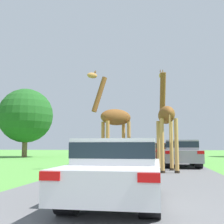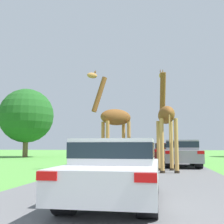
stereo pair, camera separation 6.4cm
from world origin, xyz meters
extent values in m
cube|color=#5B5B5E|center=(0.00, 30.00, 0.00)|extent=(6.75, 120.00, 0.00)
cylinder|color=#B77F3D|center=(-1.80, 12.73, 1.25)|extent=(0.19, 0.19, 2.49)
cylinder|color=#2D2319|center=(-1.80, 12.73, 0.06)|extent=(0.24, 0.24, 0.11)
cylinder|color=#B77F3D|center=(-2.15, 13.24, 1.25)|extent=(0.19, 0.19, 2.49)
cylinder|color=#2D2319|center=(-2.15, 13.24, 0.06)|extent=(0.24, 0.24, 0.11)
cylinder|color=#B77F3D|center=(-0.79, 13.42, 1.25)|extent=(0.19, 0.19, 2.49)
cylinder|color=#2D2319|center=(-0.79, 13.42, 0.06)|extent=(0.24, 0.24, 0.11)
cylinder|color=#B77F3D|center=(-1.13, 13.93, 1.25)|extent=(0.19, 0.19, 2.49)
cylinder|color=#2D2319|center=(-1.13, 13.93, 0.06)|extent=(0.24, 0.24, 0.11)
ellipsoid|color=brown|center=(-1.47, 13.33, 2.73)|extent=(1.86, 1.59, 0.87)
cylinder|color=brown|center=(-2.26, 12.79, 3.90)|extent=(0.85, 0.69, 1.94)
ellipsoid|color=#B77F3D|center=(-2.60, 12.56, 4.87)|extent=(0.60, 0.51, 0.30)
cylinder|color=#B77F3D|center=(-0.78, 13.80, 2.05)|extent=(0.06, 0.06, 1.37)
cone|color=brown|center=(-2.43, 12.60, 5.10)|extent=(0.07, 0.07, 0.16)
cone|color=brown|center=(-2.50, 12.71, 5.10)|extent=(0.07, 0.07, 0.16)
cylinder|color=tan|center=(0.76, 12.89, 1.22)|extent=(0.18, 0.18, 2.45)
cylinder|color=#2D2319|center=(0.76, 12.89, 0.05)|extent=(0.24, 0.24, 0.11)
cylinder|color=tan|center=(1.39, 12.96, 1.22)|extent=(0.18, 0.18, 2.45)
cylinder|color=#2D2319|center=(1.39, 12.96, 0.05)|extent=(0.24, 0.24, 0.11)
cylinder|color=tan|center=(0.92, 11.49, 1.22)|extent=(0.18, 0.18, 2.45)
cylinder|color=#2D2319|center=(0.92, 11.49, 0.05)|extent=(0.24, 0.24, 0.11)
cylinder|color=tan|center=(1.55, 11.56, 1.22)|extent=(0.18, 0.18, 2.45)
cylinder|color=#2D2319|center=(1.55, 11.56, 0.05)|extent=(0.24, 0.24, 0.11)
ellipsoid|color=brown|center=(1.16, 12.23, 2.68)|extent=(0.98, 2.08, 0.84)
cylinder|color=brown|center=(1.03, 13.31, 3.95)|extent=(0.40, 0.98, 2.17)
ellipsoid|color=tan|center=(0.98, 13.76, 5.04)|extent=(0.30, 0.58, 0.30)
cylinder|color=tan|center=(1.26, 11.28, 2.01)|extent=(0.06, 0.06, 1.35)
cone|color=brown|center=(0.93, 13.58, 5.27)|extent=(0.07, 0.07, 0.16)
cone|color=brown|center=(1.06, 13.60, 5.27)|extent=(0.07, 0.07, 0.16)
cube|color=silver|center=(-0.15, 4.74, 0.56)|extent=(1.81, 4.16, 0.56)
cube|color=silver|center=(-0.15, 4.74, 1.10)|extent=(1.63, 1.87, 0.51)
cube|color=#19232D|center=(-0.15, 4.74, 1.12)|extent=(1.64, 1.89, 0.31)
cube|color=red|center=(-0.89, 2.65, 0.76)|extent=(0.33, 0.03, 0.13)
cube|color=red|center=(0.59, 2.65, 0.76)|extent=(0.33, 0.03, 0.13)
cylinder|color=black|center=(-0.87, 5.99, 0.33)|extent=(0.36, 0.65, 0.65)
cylinder|color=black|center=(0.58, 5.99, 0.33)|extent=(0.36, 0.65, 0.65)
cylinder|color=black|center=(-0.87, 3.49, 0.33)|extent=(0.36, 0.65, 0.65)
cylinder|color=black|center=(0.58, 3.49, 0.33)|extent=(0.36, 0.65, 0.65)
cube|color=#561914|center=(1.37, 21.23, 0.62)|extent=(1.95, 4.10, 0.67)
cube|color=#561914|center=(1.37, 21.23, 1.18)|extent=(1.75, 1.85, 0.45)
cube|color=#19232D|center=(1.37, 21.23, 1.20)|extent=(1.77, 1.86, 0.27)
cube|color=red|center=(0.58, 19.17, 0.86)|extent=(0.35, 0.03, 0.16)
cube|color=red|center=(2.17, 19.17, 0.86)|extent=(0.35, 0.03, 0.16)
cylinder|color=black|center=(0.60, 22.46, 0.34)|extent=(0.39, 0.69, 0.69)
cylinder|color=black|center=(2.15, 22.46, 0.34)|extent=(0.39, 0.69, 0.69)
cylinder|color=black|center=(0.60, 20.00, 0.34)|extent=(0.39, 0.69, 0.69)
cylinder|color=black|center=(2.15, 20.00, 0.34)|extent=(0.39, 0.69, 0.69)
cube|color=maroon|center=(-1.88, 28.95, 0.58)|extent=(1.72, 3.95, 0.65)
cube|color=maroon|center=(-1.88, 28.95, 1.18)|extent=(1.55, 1.78, 0.56)
cube|color=#19232D|center=(-1.88, 28.95, 1.21)|extent=(1.56, 1.79, 0.34)
cube|color=red|center=(-2.59, 26.97, 0.81)|extent=(0.31, 0.03, 0.16)
cube|color=red|center=(-1.18, 26.97, 0.81)|extent=(0.31, 0.03, 0.16)
cylinder|color=black|center=(-2.57, 30.13, 0.30)|extent=(0.34, 0.59, 0.59)
cylinder|color=black|center=(-1.20, 30.13, 0.30)|extent=(0.34, 0.59, 0.59)
cylinder|color=black|center=(-2.57, 27.76, 0.30)|extent=(0.34, 0.59, 0.59)
cylinder|color=black|center=(-1.20, 27.76, 0.30)|extent=(0.34, 0.59, 0.59)
cube|color=gray|center=(2.08, 15.64, 0.64)|extent=(1.97, 4.18, 0.67)
cube|color=gray|center=(2.08, 15.64, 1.26)|extent=(1.77, 1.88, 0.58)
cube|color=#19232D|center=(2.08, 15.64, 1.29)|extent=(1.79, 1.90, 0.35)
cube|color=red|center=(1.27, 13.54, 0.87)|extent=(0.35, 0.03, 0.16)
cube|color=red|center=(2.88, 13.54, 0.87)|extent=(0.35, 0.03, 0.16)
cylinder|color=black|center=(1.29, 16.89, 0.35)|extent=(0.39, 0.71, 0.71)
cylinder|color=black|center=(2.87, 16.89, 0.35)|extent=(0.39, 0.71, 0.71)
cylinder|color=black|center=(1.29, 14.38, 0.35)|extent=(0.39, 0.71, 0.71)
cylinder|color=black|center=(2.87, 14.38, 0.35)|extent=(0.39, 0.71, 0.71)
cylinder|color=brown|center=(-13.35, 26.84, 1.79)|extent=(0.54, 0.54, 3.58)
sphere|color=#1E561E|center=(-13.35, 26.84, 4.46)|extent=(5.83, 5.83, 5.83)
camera|label=1|loc=(0.73, -1.44, 1.21)|focal=45.00mm
camera|label=2|loc=(0.79, -1.43, 1.21)|focal=45.00mm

